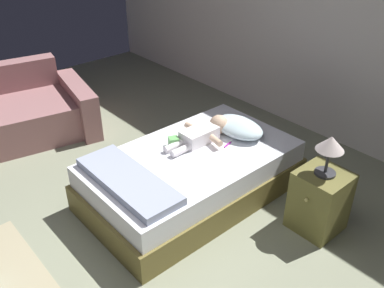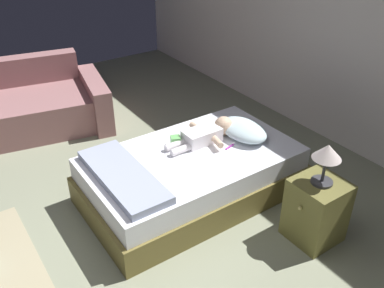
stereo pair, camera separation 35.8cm
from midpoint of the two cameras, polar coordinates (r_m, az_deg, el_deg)
name	(u,v)px [view 1 (the left image)]	position (r m, az deg, el deg)	size (l,w,h in m)	color
ground_plane	(102,268)	(3.35, -15.26, -16.06)	(8.00, 8.00, 0.00)	gray
wall_behind_bed	(351,25)	(4.54, 18.72, 15.06)	(8.00, 0.12, 2.54)	silver
bed	(192,175)	(3.76, -2.73, -4.38)	(1.10, 1.91, 0.45)	brown
pillow	(239,127)	(3.91, 3.77, 2.25)	(0.52, 0.34, 0.14)	silver
baby	(205,133)	(3.81, -0.96, 1.50)	(0.48, 0.69, 0.18)	white
toothbrush	(228,144)	(3.76, 2.28, -0.05)	(0.05, 0.13, 0.02)	purple
nightstand	(319,201)	(3.50, 14.17, -7.64)	(0.38, 0.41, 0.53)	brown
lamp	(330,146)	(3.21, 15.34, -0.42)	(0.21, 0.21, 0.33)	#333338
blanket	(128,180)	(3.32, -11.80, -4.98)	(0.99, 0.36, 0.07)	#949DB8
toy_block	(174,142)	(3.74, -5.26, 0.22)	(0.11, 0.11, 0.08)	#6EBE66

